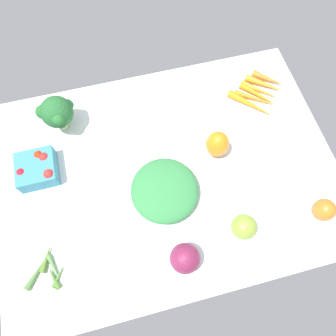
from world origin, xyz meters
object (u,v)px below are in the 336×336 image
broccoli_head (57,113)px  heirloom_tomato_green (244,227)px  okra_pile (48,269)px  leafy_greens_clump (165,190)px  carrot_bunch (260,92)px  red_onion_center (185,258)px  heirloom_tomato_orange (324,210)px  berry_basket (37,169)px  bell_pepper_orange (217,144)px

broccoli_head → heirloom_tomato_green: broccoli_head is taller
okra_pile → heirloom_tomato_green: heirloom_tomato_green is taller
leafy_greens_clump → carrot_bunch: (-40.60, -26.91, -1.53)cm
red_onion_center → carrot_bunch: bearing=-130.4°
heirloom_tomato_green → leafy_greens_clump: heirloom_tomato_green is taller
okra_pile → broccoli_head: size_ratio=0.99×
okra_pile → carrot_bunch: carrot_bunch is taller
leafy_greens_clump → heirloom_tomato_orange: bearing=158.1°
okra_pile → leafy_greens_clump: 38.47cm
heirloom_tomato_green → heirloom_tomato_orange: bearing=177.7°
okra_pile → leafy_greens_clump: size_ratio=0.64×
berry_basket → bell_pepper_orange: 54.86cm
heirloom_tomato_orange → berry_basket: bearing=-23.0°
berry_basket → bell_pepper_orange: bell_pepper_orange is taller
berry_basket → heirloom_tomato_green: 62.79cm
okra_pile → bell_pepper_orange: 59.89cm
okra_pile → heirloom_tomato_orange: heirloom_tomato_orange is taller
okra_pile → red_onion_center: (-36.52, 6.95, 3.23)cm
bell_pepper_orange → red_onion_center: bell_pepper_orange is taller
red_onion_center → leafy_greens_clump: red_onion_center is taller
heirloom_tomato_orange → carrot_bunch: size_ratio=0.29×
heirloom_tomato_orange → leafy_greens_clump: bearing=-21.9°
berry_basket → heirloom_tomato_orange: 84.63cm
bell_pepper_orange → red_onion_center: 35.34cm
heirloom_tomato_green → bell_pepper_orange: bearing=-91.2°
okra_pile → berry_basket: bearing=-91.3°
bell_pepper_orange → carrot_bunch: 27.71cm
bell_pepper_orange → red_onion_center: (18.60, 30.04, -0.59)cm
red_onion_center → carrot_bunch: size_ratio=0.37×
broccoli_head → heirloom_tomato_green: (-44.93, 46.91, -4.42)cm
red_onion_center → broccoli_head: 57.83cm
leafy_greens_clump → carrot_bunch: size_ratio=0.93×
bell_pepper_orange → carrot_bunch: bell_pepper_orange is taller
heirloom_tomato_green → carrot_bunch: heirloom_tomato_green is taller
red_onion_center → broccoli_head: broccoli_head is taller
heirloom_tomato_orange → broccoli_head: (68.87, -47.88, 4.82)cm
okra_pile → heirloom_tomato_green: size_ratio=1.82×
leafy_greens_clump → berry_basket: bearing=-24.3°
leafy_greens_clump → carrot_bunch: leafy_greens_clump is taller
berry_basket → heirloom_tomato_orange: bearing=157.0°
broccoli_head → heirloom_tomato_green: size_ratio=1.83×
heirloom_tomato_orange → heirloom_tomato_green: (23.95, -0.97, 0.39)cm
okra_pile → heirloom_tomato_green: (-54.60, 2.79, 2.75)cm
red_onion_center → okra_pile: bearing=-10.8°
red_onion_center → heirloom_tomato_orange: red_onion_center is taller
okra_pile → broccoli_head: broccoli_head is taller
okra_pile → bell_pepper_orange: (-55.12, -23.10, 3.82)cm
heirloom_tomato_orange → leafy_greens_clump: (42.50, -17.08, -0.42)cm
heirloom_tomato_orange → okra_pile: bearing=-2.7°
berry_basket → red_onion_center: (-35.87, 36.28, 1.10)cm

